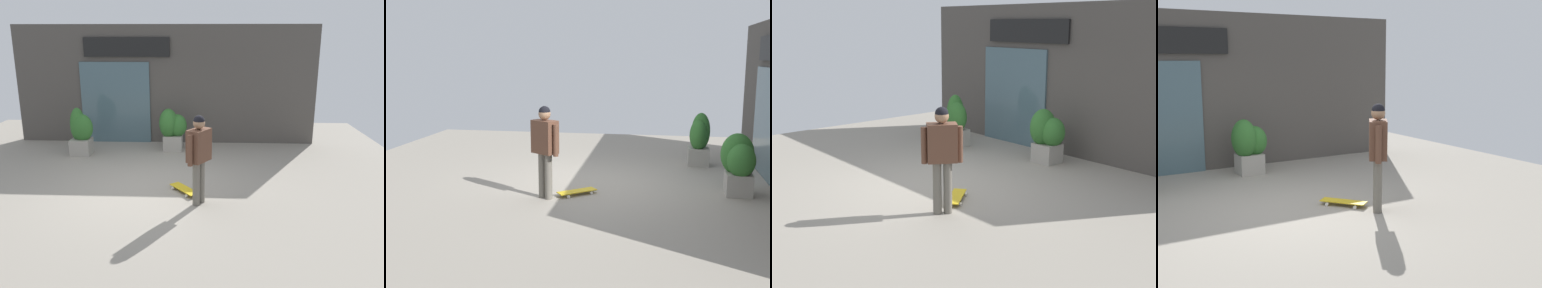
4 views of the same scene
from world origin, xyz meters
The scene contains 5 objects.
ground_plane centered at (0.00, 0.00, 0.00)m, with size 12.00×12.00×0.00m, color gray.
building_facade centered at (-0.06, 3.42, 1.60)m, with size 8.27×0.31×3.23m.
skateboarder centered at (1.08, -0.84, 1.00)m, with size 0.46×0.54×1.64m.
skateboard centered at (0.78, -0.33, 0.06)m, with size 0.62×0.71×0.08m.
planter_box_left centered at (0.29, 2.54, 0.61)m, with size 0.72×0.59×1.11m.
Camera 4 is at (-3.05, -6.83, 2.29)m, focal length 46.46 mm.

